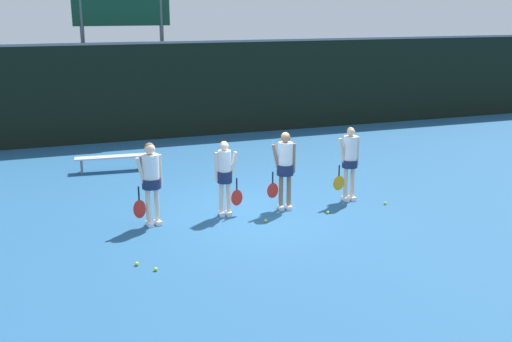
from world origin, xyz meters
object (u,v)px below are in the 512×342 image
Objects in this scene: tennis_ball_0 at (266,221)px; tennis_ball_1 at (328,212)px; bench_courtside at (111,158)px; tennis_ball_2 at (156,269)px; player_2 at (285,164)px; player_3 at (350,158)px; tennis_ball_4 at (137,264)px; player_1 at (225,173)px; scoreboard at (122,13)px; tennis_ball_3 at (385,203)px; player_0 at (151,176)px.

tennis_ball_0 reaches higher than tennis_ball_1.
bench_courtside is 29.56× the size of tennis_ball_2.
tennis_ball_0 is at bearing -178.42° from tennis_ball_1.
player_2 reaches higher than player_3.
tennis_ball_0 is 3.24m from tennis_ball_4.
tennis_ball_2 is at bearing -158.09° from tennis_ball_1.
player_2 is 26.05× the size of tennis_ball_0.
player_3 reaches higher than player_1.
bench_courtside is at bearing -103.83° from scoreboard.
bench_courtside reaches higher than tennis_ball_4.
bench_courtside is at bearing 137.33° from tennis_ball_3.
tennis_ball_4 reaches higher than tennis_ball_1.
scoreboard is 3.12× the size of player_2.
scoreboard is at bearing 98.45° from tennis_ball_0.
scoreboard is 6.13m from bench_courtside.
player_0 is at bearing 170.54° from tennis_ball_1.
player_2 reaches higher than tennis_ball_1.
player_0 is 1.01× the size of player_3.
tennis_ball_3 is 0.96× the size of tennis_ball_4.
player_2 is at bearing -175.19° from player_3.
player_3 is 5.84m from tennis_ball_4.
tennis_ball_2 is (-3.40, -2.33, -1.03)m from player_2.
player_1 is 2.48m from tennis_ball_1.
player_0 is 2.57m from tennis_ball_2.
player_1 is 24.39× the size of tennis_ball_3.
player_2 is 26.24× the size of tennis_ball_2.
tennis_ball_4 is (-3.68, -1.99, -1.03)m from player_2.
scoreboard reaches higher than tennis_ball_4.
player_3 is (4.71, 0.09, -0.03)m from player_0.
scoreboard is 10.08m from player_2.
player_1 is at bearing 171.37° from tennis_ball_3.
bench_courtside is 1.13× the size of player_0.
tennis_ball_1 is at bearing -138.95° from player_3.
tennis_ball_2 is (-4.19, -1.69, 0.00)m from tennis_ball_1.
player_0 is 26.14× the size of tennis_ball_2.
tennis_ball_3 is at bearing 13.74° from tennis_ball_4.
bench_courtside is 5.08m from player_1.
player_0 is at bearing -176.89° from player_3.
bench_courtside reaches higher than tennis_ball_3.
tennis_ball_4 is (-1.48, -11.28, -4.25)m from scoreboard.
player_0 reaches higher than tennis_ball_1.
tennis_ball_4 is at bearing -156.21° from tennis_ball_0.
bench_courtside is at bearing 121.15° from player_1.
tennis_ball_2 is (-0.38, -2.32, -1.04)m from player_0.
tennis_ball_0 is at bearing 31.48° from tennis_ball_2.
player_1 is at bearing 162.37° from tennis_ball_1.
player_0 is 1.63m from player_1.
scoreboard is at bearing 103.63° from player_1.
player_1 is 24.46× the size of tennis_ball_0.
tennis_ball_0 is at bearing -126.03° from player_2.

